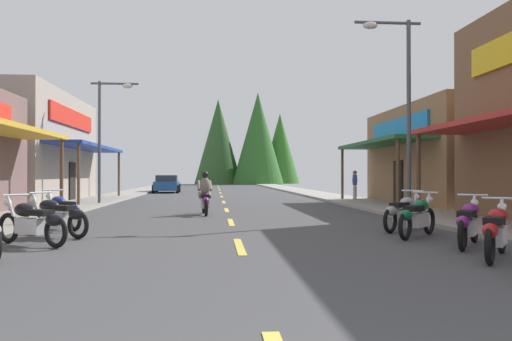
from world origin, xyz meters
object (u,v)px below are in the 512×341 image
Objects in this scene: motorcycle_parked_left_4 at (62,211)px; motorcycle_parked_right_4 at (403,212)px; streetlamp_left at (107,124)px; motorcycle_parked_right_1 at (496,231)px; motorcycle_parked_left_3 at (56,216)px; rider_cruising_lead at (205,197)px; parked_car_curbside at (167,184)px; motorcycle_parked_right_3 at (417,216)px; motorcycle_parked_left_2 at (32,222)px; motorcycle_parked_right_2 at (469,222)px; streetlamp_right at (399,90)px; pedestrian_browsing at (355,184)px.

motorcycle_parked_right_4 is at bearing -138.72° from motorcycle_parked_left_4.
streetlamp_left is 3.27× the size of motorcycle_parked_right_1.
motorcycle_parked_left_3 is 7.26m from rider_cruising_lead.
motorcycle_parked_right_1 is at bearing -167.07° from parked_car_curbside.
motorcycle_parked_right_3 is 8.75m from rider_cruising_lead.
motorcycle_parked_right_3 is at bearing -139.82° from motorcycle_parked_left_2.
motorcycle_parked_right_3 is (-0.14, 3.12, 0.00)m from motorcycle_parked_right_1.
rider_cruising_lead is (4.69, -6.24, -3.19)m from streetlamp_left.
motorcycle_parked_left_3 is at bearing 110.07° from motorcycle_parked_right_2.
motorcycle_parked_right_4 and motorcycle_parked_left_3 have the same top height.
motorcycle_parked_left_3 is at bearing 101.74° from motorcycle_parked_right_1.
streetlamp_right reaches higher than motorcycle_parked_left_3.
motorcycle_parked_right_2 is 0.42× the size of parked_car_curbside.
rider_cruising_lead is at bearing -79.42° from motorcycle_parked_left_4.
rider_cruising_lead is 0.49× the size of parked_car_curbside.
motorcycle_parked_right_3 is 8.32m from motorcycle_parked_left_3.
motorcycle_parked_left_2 is at bearing -84.62° from streetlamp_left.
motorcycle_parked_right_2 is (0.27, 1.51, 0.00)m from motorcycle_parked_right_1.
streetlamp_right reaches higher than motorcycle_parked_left_4.
pedestrian_browsing is (11.20, 16.56, 0.48)m from motorcycle_parked_left_2.
motorcycle_parked_right_3 is 1.35m from motorcycle_parked_right_4.
pedestrian_browsing reaches higher than motorcycle_parked_left_3.
motorcycle_parked_left_3 is 30.06m from parked_car_curbside.
motorcycle_parked_left_2 is 1.08× the size of pedestrian_browsing.
motorcycle_parked_left_2 is at bearing 119.36° from motorcycle_parked_right_2.
pedestrian_browsing is (2.73, 18.95, 0.48)m from motorcycle_parked_right_1.
motorcycle_parked_right_1 is at bearing 79.41° from pedestrian_browsing.
rider_cruising_lead is 1.28× the size of pedestrian_browsing.
motorcycle_parked_right_3 is at bearing 49.30° from motorcycle_parked_right_2.
motorcycle_parked_right_1 is 0.99× the size of motorcycle_parked_right_2.
motorcycle_parked_left_2 is (-8.33, -0.73, 0.00)m from motorcycle_parked_right_3.
pedestrian_browsing is at bearing 82.25° from streetlamp_right.
streetlamp_left is 18.42m from motorcycle_parked_right_2.
motorcycle_parked_right_4 is at bearing 77.06° from pedestrian_browsing.
streetlamp_right is at bearing 79.88° from pedestrian_browsing.
parked_car_curbside reaches higher than motorcycle_parked_right_4.
motorcycle_parked_right_4 is 14.74m from pedestrian_browsing.
streetlamp_left is 3.47× the size of motorcycle_parked_left_4.
motorcycle_parked_left_4 is 5.92m from rider_cruising_lead.
pedestrian_browsing is at bearing -46.76° from rider_cruising_lead.
motorcycle_parked_left_2 is at bearing 110.52° from motorcycle_parked_right_1.
streetlamp_left is 17.68m from parked_car_curbside.
motorcycle_parked_left_2 is (-9.74, -5.79, -3.75)m from streetlamp_right.
streetlamp_right is 3.62× the size of motorcycle_parked_left_2.
motorcycle_parked_left_4 is 0.39× the size of parked_car_curbside.
streetlamp_left reaches higher than motorcycle_parked_right_1.
pedestrian_browsing is (7.85, 8.63, 0.31)m from rider_cruising_lead.
motorcycle_parked_right_3 is (9.67, -13.43, -3.36)m from streetlamp_left.
motorcycle_parked_left_2 is at bearing 152.56° from rider_cruising_lead.
motorcycle_parked_right_1 and motorcycle_parked_left_2 have the same top height.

